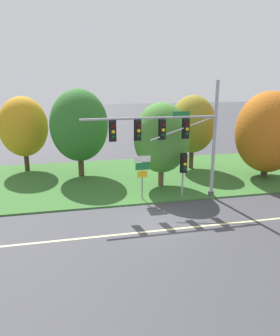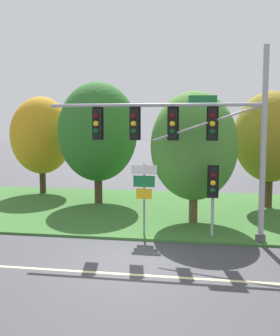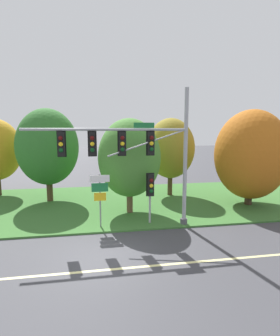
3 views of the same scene
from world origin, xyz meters
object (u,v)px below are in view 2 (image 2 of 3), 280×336
at_px(tree_behind_signpost, 194,146).
at_px(tree_mid_verge, 271,137).
at_px(traffic_signal_mast, 189,131).
at_px(tree_left_of_mast, 98,132).
at_px(route_sign_post, 144,187).
at_px(pedestrian_signal_near_kerb, 213,186).
at_px(tree_nearest_road, 42,136).

relative_size(tree_behind_signpost, tree_mid_verge, 0.96).
distance_m(traffic_signal_mast, tree_behind_signpost, 2.81).
relative_size(tree_left_of_mast, tree_mid_verge, 1.10).
distance_m(traffic_signal_mast, route_sign_post, 2.99).
distance_m(pedestrian_signal_near_kerb, tree_left_of_mast, 9.14).
bearing_deg(route_sign_post, traffic_signal_mast, -10.77).
relative_size(tree_nearest_road, tree_behind_signpost, 1.03).
xyz_separation_m(tree_nearest_road, tree_mid_verge, (13.93, -2.25, 0.09)).
height_order(traffic_signal_mast, route_sign_post, traffic_signal_mast).
height_order(route_sign_post, tree_mid_verge, tree_mid_verge).
bearing_deg(traffic_signal_mast, tree_behind_signpost, 87.88).
relative_size(tree_nearest_road, tree_left_of_mast, 0.90).
bearing_deg(tree_nearest_road, route_sign_post, -46.91).
height_order(tree_behind_signpost, tree_mid_verge, tree_mid_verge).
bearing_deg(tree_nearest_road, tree_behind_signpost, -32.13).
relative_size(tree_left_of_mast, tree_behind_signpost, 1.14).
xyz_separation_m(route_sign_post, tree_left_of_mast, (-3.66, 6.14, 2.09)).
xyz_separation_m(tree_behind_signpost, tree_mid_verge, (3.89, 4.05, 0.29)).
relative_size(traffic_signal_mast, tree_nearest_road, 1.40).
xyz_separation_m(pedestrian_signal_near_kerb, route_sign_post, (-2.81, 0.01, -0.12)).
bearing_deg(tree_behind_signpost, pedestrian_signal_near_kerb, -69.65).
height_order(traffic_signal_mast, tree_behind_signpost, traffic_signal_mast).
bearing_deg(tree_behind_signpost, route_sign_post, -129.41).
xyz_separation_m(traffic_signal_mast, tree_nearest_road, (-9.94, 9.01, -0.56)).
bearing_deg(tree_behind_signpost, tree_left_of_mast, 145.95).
distance_m(tree_left_of_mast, tree_mid_verge, 9.49).
bearing_deg(tree_nearest_road, pedestrian_signal_near_kerb, -38.45).
distance_m(pedestrian_signal_near_kerb, tree_nearest_road, 14.04).
height_order(tree_nearest_road, tree_behind_signpost, tree_nearest_road).
bearing_deg(traffic_signal_mast, tree_mid_verge, 59.44).
height_order(pedestrian_signal_near_kerb, tree_mid_verge, tree_mid_verge).
height_order(route_sign_post, tree_nearest_road, tree_nearest_road).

